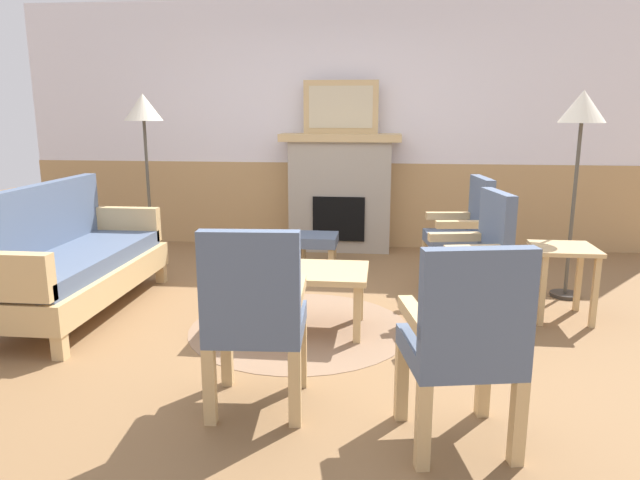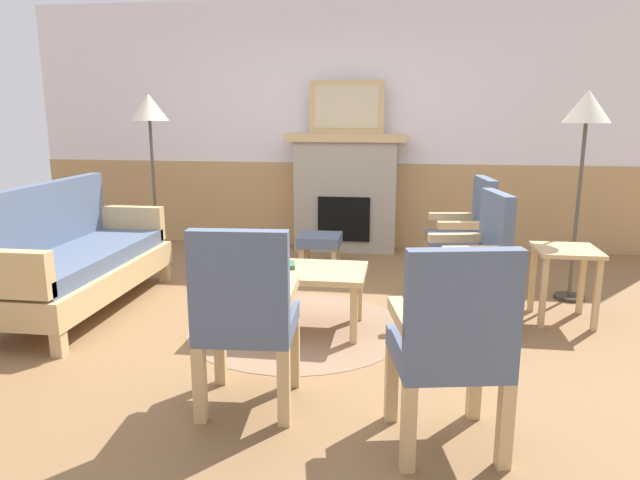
# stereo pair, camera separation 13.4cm
# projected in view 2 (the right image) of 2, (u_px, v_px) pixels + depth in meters

# --- Properties ---
(ground_plane) EXTENTS (14.00, 14.00, 0.00)m
(ground_plane) POSITION_uv_depth(u_px,v_px,m) (313.00, 324.00, 4.24)
(ground_plane) COLOR olive
(wall_back) EXTENTS (7.20, 0.14, 2.70)m
(wall_back) POSITION_uv_depth(u_px,v_px,m) (348.00, 130.00, 6.46)
(wall_back) COLOR white
(wall_back) RESTS_ON ground_plane
(fireplace) EXTENTS (1.30, 0.44, 1.28)m
(fireplace) POSITION_uv_depth(u_px,v_px,m) (346.00, 192.00, 6.36)
(fireplace) COLOR #A39989
(fireplace) RESTS_ON ground_plane
(framed_picture) EXTENTS (0.80, 0.04, 0.56)m
(framed_picture) POSITION_uv_depth(u_px,v_px,m) (347.00, 107.00, 6.16)
(framed_picture) COLOR tan
(framed_picture) RESTS_ON fireplace
(couch) EXTENTS (0.70, 1.80, 0.98)m
(couch) POSITION_uv_depth(u_px,v_px,m) (76.00, 260.00, 4.46)
(couch) COLOR tan
(couch) RESTS_ON ground_plane
(coffee_table) EXTENTS (0.96, 0.56, 0.44)m
(coffee_table) POSITION_uv_depth(u_px,v_px,m) (297.00, 276.00, 4.07)
(coffee_table) COLOR tan
(coffee_table) RESTS_ON ground_plane
(round_rug) EXTENTS (1.57, 1.57, 0.01)m
(round_rug) POSITION_uv_depth(u_px,v_px,m) (298.00, 327.00, 4.15)
(round_rug) COLOR #896B51
(round_rug) RESTS_ON ground_plane
(book_on_table) EXTENTS (0.22, 0.20, 0.03)m
(book_on_table) POSITION_uv_depth(u_px,v_px,m) (281.00, 265.00, 4.09)
(book_on_table) COLOR #33663D
(book_on_table) RESTS_ON coffee_table
(footstool) EXTENTS (0.40, 0.40, 0.36)m
(footstool) POSITION_uv_depth(u_px,v_px,m) (320.00, 242.00, 5.57)
(footstool) COLOR tan
(footstool) RESTS_ON ground_plane
(armchair_near_fireplace) EXTENTS (0.54, 0.54, 0.98)m
(armchair_near_fireplace) POSITION_uv_depth(u_px,v_px,m) (467.00, 230.00, 4.88)
(armchair_near_fireplace) COLOR tan
(armchair_near_fireplace) RESTS_ON ground_plane
(armchair_by_window_left) EXTENTS (0.56, 0.56, 0.98)m
(armchair_by_window_left) POSITION_uv_depth(u_px,v_px,m) (476.00, 255.00, 4.03)
(armchair_by_window_left) COLOR tan
(armchair_by_window_left) RESTS_ON ground_plane
(armchair_front_left) EXTENTS (0.51, 0.51, 0.98)m
(armchair_front_left) POSITION_uv_depth(u_px,v_px,m) (245.00, 311.00, 2.91)
(armchair_front_left) COLOR tan
(armchair_front_left) RESTS_ON ground_plane
(armchair_front_center) EXTENTS (0.56, 0.56, 0.98)m
(armchair_front_center) POSITION_uv_depth(u_px,v_px,m) (452.00, 340.00, 2.54)
(armchair_front_center) COLOR tan
(armchair_front_center) RESTS_ON ground_plane
(side_table) EXTENTS (0.44, 0.44, 0.55)m
(side_table) POSITION_uv_depth(u_px,v_px,m) (565.00, 264.00, 4.21)
(side_table) COLOR tan
(side_table) RESTS_ON ground_plane
(floor_lamp_by_couch) EXTENTS (0.36, 0.36, 1.68)m
(floor_lamp_by_couch) POSITION_uv_depth(u_px,v_px,m) (150.00, 118.00, 5.55)
(floor_lamp_by_couch) COLOR #332D28
(floor_lamp_by_couch) RESTS_ON ground_plane
(floor_lamp_by_chairs) EXTENTS (0.36, 0.36, 1.68)m
(floor_lamp_by_chairs) POSITION_uv_depth(u_px,v_px,m) (586.00, 120.00, 4.48)
(floor_lamp_by_chairs) COLOR #332D28
(floor_lamp_by_chairs) RESTS_ON ground_plane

